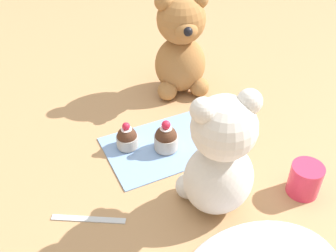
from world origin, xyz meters
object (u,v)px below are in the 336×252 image
object	(u,v)px
cupcake_near_cream_bear	(166,138)
cupcake_near_tan_bear	(127,138)
juice_glass	(305,179)
teaspoon	(88,219)
teddy_bear_cream	(220,158)
teddy_bear_tan	(181,46)

from	to	relation	value
cupcake_near_cream_bear	cupcake_near_tan_bear	size ratio (longest dim) A/B	1.16
juice_glass	cupcake_near_cream_bear	bearing A→B (deg)	-50.36
cupcake_near_cream_bear	juice_glass	distance (m)	0.30
cupcake_near_cream_bear	teaspoon	size ratio (longest dim) A/B	0.54
cupcake_near_cream_bear	teaspoon	bearing A→B (deg)	27.72
cupcake_near_cream_bear	cupcake_near_tan_bear	world-z (taller)	cupcake_near_cream_bear
cupcake_near_cream_bear	teaspoon	xyz separation A→B (m)	(0.21, 0.11, -0.03)
juice_glass	teddy_bear_cream	bearing A→B (deg)	-15.65
cupcake_near_cream_bear	teddy_bear_tan	bearing A→B (deg)	-124.41
teddy_bear_cream	teaspoon	xyz separation A→B (m)	(0.23, -0.07, -0.12)
cupcake_near_tan_bear	cupcake_near_cream_bear	bearing A→B (deg)	149.62
teaspoon	juice_glass	bearing A→B (deg)	13.48
teddy_bear_tan	teddy_bear_cream	bearing A→B (deg)	-93.56
teddy_bear_tan	teaspoon	distance (m)	0.49
teaspoon	teddy_bear_cream	bearing A→B (deg)	13.07
cupcake_near_cream_bear	juice_glass	size ratio (longest dim) A/B	1.11
teddy_bear_tan	cupcake_near_tan_bear	bearing A→B (deg)	-129.14
teddy_bear_cream	cupcake_near_cream_bear	distance (m)	0.20
teddy_bear_cream	teddy_bear_tan	distance (m)	0.40
cupcake_near_tan_bear	teaspoon	bearing A→B (deg)	48.36
teddy_bear_cream	juice_glass	xyz separation A→B (m)	(-0.17, 0.05, -0.09)
teddy_bear_tan	teaspoon	xyz separation A→B (m)	(0.35, 0.31, -0.13)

